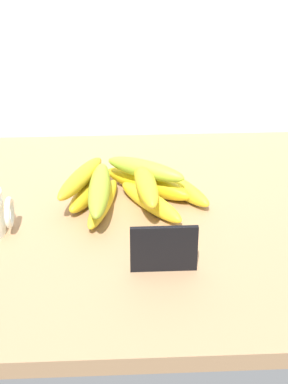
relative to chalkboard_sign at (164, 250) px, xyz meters
The scene contains 12 objects.
counter_top 20.27cm from the chalkboard_sign, 113.62° to the left, with size 110.00×76.00×3.00cm, color #A57D56.
back_wall 63.97cm from the chalkboard_sign, 97.83° to the left, with size 130.00×2.00×70.00cm, color silver.
chalkboard_sign is the anchor object (origin of this frame).
banana_0 22.42cm from the chalkboard_sign, 117.15° to the left, with size 18.72×3.21×3.21cm, color yellow.
banana_1 27.12cm from the chalkboard_sign, 118.76° to the left, with size 15.75×3.78×3.78cm, color gold.
banana_2 25.57cm from the chalkboard_sign, 77.72° to the left, with size 17.12×3.61×3.61cm, color yellow.
banana_3 19.71cm from the chalkboard_sign, 92.92° to the left, with size 18.15×3.64×3.64cm, color yellow.
banana_4 26.49cm from the chalkboard_sign, 92.72° to the left, with size 20.29×4.28×4.28cm, color yellow.
banana_5 21.62cm from the chalkboard_sign, 119.78° to the left, with size 20.55×4.06×4.06cm, color #94AE30.
banana_6 27.20cm from the chalkboard_sign, 122.04° to the left, with size 18.06×3.47×3.47cm, color gold.
banana_7 19.79cm from the chalkboard_sign, 95.49° to the left, with size 17.21×3.91×3.91cm, color yellow.
banana_8 25.16cm from the chalkboard_sign, 93.94° to the left, with size 16.99×3.68×3.68cm, color #9CBE34.
Camera 1 is at (0.61, -99.26, 62.87)cm, focal length 56.73 mm.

